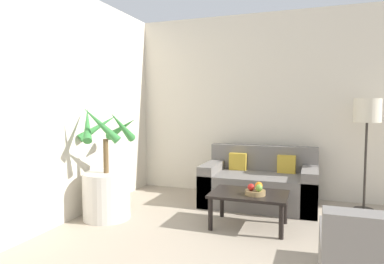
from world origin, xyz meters
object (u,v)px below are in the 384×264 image
(fruit_bowl, at_px, (255,193))
(floor_lamp, at_px, (367,116))
(coffee_table, at_px, (249,198))
(apple_red, at_px, (251,187))
(apple_green, at_px, (259,188))
(orange_fruit, at_px, (259,186))
(potted_palm, at_px, (107,186))
(sofa_loveseat, at_px, (259,185))

(fruit_bowl, bearing_deg, floor_lamp, 43.77)
(coffee_table, relative_size, apple_red, 11.36)
(apple_red, height_order, apple_green, apple_green)
(fruit_bowl, bearing_deg, orange_fruit, 60.41)
(apple_green, xyz_separation_m, orange_fruit, (-0.02, 0.09, 0.00))
(floor_lamp, bearing_deg, fruit_bowl, -136.23)
(potted_palm, distance_m, orange_fruit, 1.77)
(coffee_table, bearing_deg, apple_red, -68.04)
(fruit_bowl, bearing_deg, coffee_table, 139.46)
(floor_lamp, relative_size, orange_fruit, 17.34)
(apple_green, bearing_deg, coffee_table, 139.27)
(apple_green, bearing_deg, apple_red, 168.46)
(fruit_bowl, height_order, apple_red, apple_red)
(apple_red, height_order, orange_fruit, orange_fruit)
(fruit_bowl, bearing_deg, potted_palm, -173.02)
(orange_fruit, bearing_deg, coffee_table, 171.66)
(coffee_table, bearing_deg, sofa_loveseat, 91.31)
(coffee_table, bearing_deg, potted_palm, -170.43)
(fruit_bowl, xyz_separation_m, apple_red, (-0.04, -0.02, 0.06))
(apple_red, bearing_deg, coffee_table, 111.96)
(apple_green, bearing_deg, floor_lamp, 45.79)
(coffee_table, bearing_deg, floor_lamp, 40.29)
(floor_lamp, height_order, apple_green, floor_lamp)
(potted_palm, relative_size, sofa_loveseat, 0.91)
(sofa_loveseat, height_order, coffee_table, sofa_loveseat)
(sofa_loveseat, bearing_deg, potted_palm, -144.06)
(potted_palm, xyz_separation_m, sofa_loveseat, (1.62, 1.18, -0.12))
(potted_palm, height_order, apple_green, potted_palm)
(floor_lamp, bearing_deg, sofa_loveseat, -171.90)
(potted_palm, height_order, coffee_table, potted_palm)
(sofa_loveseat, xyz_separation_m, fruit_bowl, (0.10, -0.97, 0.13))
(floor_lamp, distance_m, orange_fruit, 1.77)
(floor_lamp, bearing_deg, orange_fruit, -136.83)
(sofa_loveseat, relative_size, apple_green, 19.76)
(coffee_table, bearing_deg, apple_green, -40.73)
(potted_palm, xyz_separation_m, coffee_table, (1.64, 0.28, -0.06))
(sofa_loveseat, bearing_deg, coffee_table, -88.69)
(coffee_table, height_order, apple_green, apple_green)
(sofa_loveseat, bearing_deg, fruit_bowl, -84.19)
(floor_lamp, height_order, orange_fruit, floor_lamp)
(fruit_bowl, bearing_deg, apple_red, -153.87)
(sofa_loveseat, height_order, fruit_bowl, sofa_loveseat)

